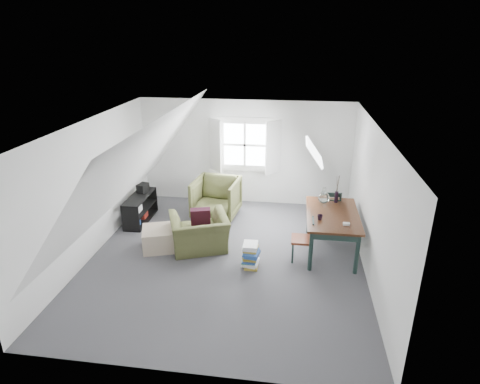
# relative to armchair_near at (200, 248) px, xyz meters

# --- Properties ---
(floor) EXTENTS (5.50, 5.50, 0.00)m
(floor) POSITION_rel_armchair_near_xyz_m (0.56, -0.28, 0.00)
(floor) COLOR #454549
(floor) RESTS_ON ground
(ceiling) EXTENTS (5.50, 5.50, 0.00)m
(ceiling) POSITION_rel_armchair_near_xyz_m (0.56, -0.28, 2.50)
(ceiling) COLOR white
(ceiling) RESTS_ON wall_back
(wall_back) EXTENTS (5.00, 0.00, 5.00)m
(wall_back) POSITION_rel_armchair_near_xyz_m (0.56, 2.47, 1.25)
(wall_back) COLOR silver
(wall_back) RESTS_ON ground
(wall_front) EXTENTS (5.00, 0.00, 5.00)m
(wall_front) POSITION_rel_armchair_near_xyz_m (0.56, -3.03, 1.25)
(wall_front) COLOR silver
(wall_front) RESTS_ON ground
(wall_left) EXTENTS (0.00, 5.50, 5.50)m
(wall_left) POSITION_rel_armchair_near_xyz_m (-1.94, -0.28, 1.25)
(wall_left) COLOR silver
(wall_left) RESTS_ON ground
(wall_right) EXTENTS (0.00, 5.50, 5.50)m
(wall_right) POSITION_rel_armchair_near_xyz_m (3.06, -0.28, 1.25)
(wall_right) COLOR silver
(wall_right) RESTS_ON ground
(slope_left) EXTENTS (3.19, 5.50, 4.48)m
(slope_left) POSITION_rel_armchair_near_xyz_m (-0.99, -0.28, 1.78)
(slope_left) COLOR white
(slope_left) RESTS_ON wall_left
(slope_right) EXTENTS (3.19, 5.50, 4.48)m
(slope_right) POSITION_rel_armchair_near_xyz_m (2.11, -0.28, 1.78)
(slope_right) COLOR white
(slope_right) RESTS_ON wall_right
(dormer_window) EXTENTS (1.71, 0.35, 1.30)m
(dormer_window) POSITION_rel_armchair_near_xyz_m (0.56, 2.40, 1.45)
(dormer_window) COLOR white
(dormer_window) RESTS_ON wall_back
(skylight) EXTENTS (0.35, 0.75, 0.47)m
(skylight) POSITION_rel_armchair_near_xyz_m (2.11, 1.02, 1.75)
(skylight) COLOR white
(skylight) RESTS_ON slope_right
(armchair_near) EXTENTS (1.33, 1.26, 0.69)m
(armchair_near) POSITION_rel_armchair_near_xyz_m (0.00, 0.00, 0.00)
(armchair_near) COLOR #494D27
(armchair_near) RESTS_ON floor
(armchair_far) EXTENTS (1.07, 1.10, 0.90)m
(armchair_far) POSITION_rel_armchair_near_xyz_m (0.04, 1.49, 0.00)
(armchair_far) COLOR #494D27
(armchair_far) RESTS_ON floor
(throw_pillow) EXTENTS (0.42, 0.31, 0.39)m
(throw_pillow) POSITION_rel_armchair_near_xyz_m (0.00, 0.15, 0.62)
(throw_pillow) COLOR #380F20
(throw_pillow) RESTS_ON armchair_near
(ottoman) EXTENTS (0.78, 0.78, 0.41)m
(ottoman) POSITION_rel_armchair_near_xyz_m (-0.78, -0.08, 0.21)
(ottoman) COLOR tan
(ottoman) RESTS_ON floor
(dining_table) EXTENTS (0.96, 1.59, 0.80)m
(dining_table) POSITION_rel_armchair_near_xyz_m (2.49, 0.25, 0.69)
(dining_table) COLOR #361A0D
(dining_table) RESTS_ON floor
(demijohn) EXTENTS (0.22, 0.22, 0.32)m
(demijohn) POSITION_rel_armchair_near_xyz_m (2.34, 0.70, 0.93)
(demijohn) COLOR silver
(demijohn) RESTS_ON dining_table
(vase_twigs) EXTENTS (0.07, 0.08, 0.56)m
(vase_twigs) POSITION_rel_armchair_near_xyz_m (2.59, 0.80, 0.92)
(vase_twigs) COLOR black
(vase_twigs) RESTS_ON dining_table
(cup) EXTENTS (0.13, 0.13, 0.09)m
(cup) POSITION_rel_armchair_near_xyz_m (2.24, -0.05, 0.80)
(cup) COLOR black
(cup) RESTS_ON dining_table
(paper_box) EXTENTS (0.12, 0.08, 0.04)m
(paper_box) POSITION_rel_armchair_near_xyz_m (2.69, -0.20, 0.82)
(paper_box) COLOR white
(paper_box) RESTS_ON dining_table
(dining_chair_far) EXTENTS (0.45, 0.45, 0.97)m
(dining_chair_far) POSITION_rel_armchair_near_xyz_m (2.51, 1.04, 0.51)
(dining_chair_far) COLOR maroon
(dining_chair_far) RESTS_ON floor
(dining_chair_near) EXTENTS (0.39, 0.39, 0.82)m
(dining_chair_near) POSITION_rel_armchair_near_xyz_m (1.98, -0.13, 0.43)
(dining_chair_near) COLOR maroon
(dining_chair_near) RESTS_ON floor
(media_shelf) EXTENTS (0.38, 1.15, 0.59)m
(media_shelf) POSITION_rel_armchair_near_xyz_m (-1.59, 1.01, 0.27)
(media_shelf) COLOR black
(media_shelf) RESTS_ON floor
(electronics_box) EXTENTS (0.24, 0.29, 0.21)m
(electronics_box) POSITION_rel_armchair_near_xyz_m (-1.59, 1.30, 0.68)
(electronics_box) COLOR black
(electronics_box) RESTS_ON media_shelf
(magazine_stack) EXTENTS (0.33, 0.40, 0.45)m
(magazine_stack) POSITION_rel_armchair_near_xyz_m (1.05, -0.50, 0.22)
(magazine_stack) COLOR #B29933
(magazine_stack) RESTS_ON floor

